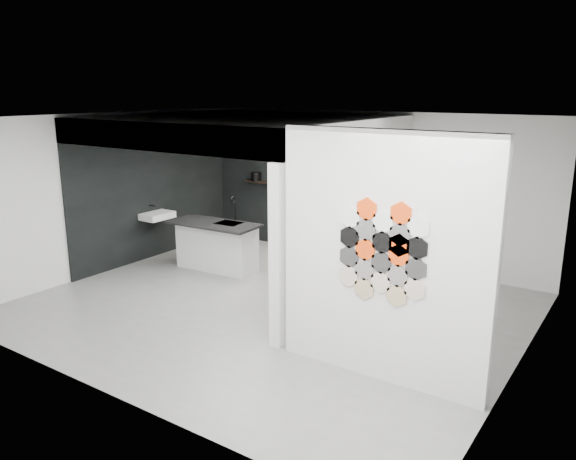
# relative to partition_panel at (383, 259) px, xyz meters

# --- Properties ---
(floor) EXTENTS (7.00, 6.00, 0.01)m
(floor) POSITION_rel_partition_panel_xyz_m (-2.23, 1.00, -1.40)
(floor) COLOR slate
(partition_panel) EXTENTS (2.45, 0.15, 2.80)m
(partition_panel) POSITION_rel_partition_panel_xyz_m (0.00, 0.00, 0.00)
(partition_panel) COLOR silver
(partition_panel) RESTS_ON floor
(bay_clad_back) EXTENTS (4.40, 0.04, 2.35)m
(bay_clad_back) POSITION_rel_partition_panel_xyz_m (-3.52, 3.97, -0.22)
(bay_clad_back) COLOR black
(bay_clad_back) RESTS_ON floor
(bay_clad_left) EXTENTS (0.04, 4.00, 2.35)m
(bay_clad_left) POSITION_rel_partition_panel_xyz_m (-5.70, 2.00, -0.22)
(bay_clad_left) COLOR black
(bay_clad_left) RESTS_ON floor
(bulkhead) EXTENTS (4.40, 4.00, 0.40)m
(bulkhead) POSITION_rel_partition_panel_xyz_m (-3.52, 2.00, 1.15)
(bulkhead) COLOR silver
(bulkhead) RESTS_ON corner_column
(corner_column) EXTENTS (0.16, 0.16, 2.35)m
(corner_column) POSITION_rel_partition_panel_xyz_m (-1.41, 0.00, -0.22)
(corner_column) COLOR silver
(corner_column) RESTS_ON floor
(fascia_beam) EXTENTS (4.40, 0.16, 0.40)m
(fascia_beam) POSITION_rel_partition_panel_xyz_m (-3.52, 0.08, 1.15)
(fascia_beam) COLOR silver
(fascia_beam) RESTS_ON corner_column
(wall_basin) EXTENTS (0.40, 0.60, 0.12)m
(wall_basin) POSITION_rel_partition_panel_xyz_m (-5.46, 1.80, -0.55)
(wall_basin) COLOR silver
(wall_basin) RESTS_ON bay_clad_left
(display_shelf) EXTENTS (3.00, 0.15, 0.04)m
(display_shelf) POSITION_rel_partition_panel_xyz_m (-3.43, 3.87, -0.10)
(display_shelf) COLOR black
(display_shelf) RESTS_ON bay_clad_back
(kitchen_island) EXTENTS (1.71, 0.83, 1.34)m
(kitchen_island) POSITION_rel_partition_panel_xyz_m (-4.11, 1.94, -0.95)
(kitchen_island) COLOR silver
(kitchen_island) RESTS_ON floor
(stockpot) EXTENTS (0.25, 0.25, 0.17)m
(stockpot) POSITION_rel_partition_panel_xyz_m (-4.67, 3.87, 0.01)
(stockpot) COLOR black
(stockpot) RESTS_ON display_shelf
(kettle) EXTENTS (0.21, 0.21, 0.17)m
(kettle) POSITION_rel_partition_panel_xyz_m (-2.34, 3.87, 0.00)
(kettle) COLOR black
(kettle) RESTS_ON display_shelf
(glass_bowl) EXTENTS (0.19, 0.19, 0.11)m
(glass_bowl) POSITION_rel_partition_panel_xyz_m (-2.08, 3.87, -0.03)
(glass_bowl) COLOR gray
(glass_bowl) RESTS_ON display_shelf
(glass_vase) EXTENTS (0.11, 0.11, 0.14)m
(glass_vase) POSITION_rel_partition_panel_xyz_m (-2.08, 3.87, -0.01)
(glass_vase) COLOR gray
(glass_vase) RESTS_ON display_shelf
(bottle_dark) EXTENTS (0.08, 0.08, 0.17)m
(bottle_dark) POSITION_rel_partition_panel_xyz_m (-3.54, 3.87, 0.01)
(bottle_dark) COLOR black
(bottle_dark) RESTS_ON display_shelf
(utensil_cup) EXTENTS (0.12, 0.12, 0.11)m
(utensil_cup) POSITION_rel_partition_panel_xyz_m (-4.15, 3.87, -0.02)
(utensil_cup) COLOR black
(utensil_cup) RESTS_ON display_shelf
(hex_tile_cluster) EXTENTS (1.04, 0.02, 1.16)m
(hex_tile_cluster) POSITION_rel_partition_panel_xyz_m (0.03, -0.09, 0.10)
(hex_tile_cluster) COLOR beige
(hex_tile_cluster) RESTS_ON partition_panel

